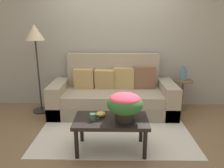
# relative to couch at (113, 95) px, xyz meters

# --- Properties ---
(ground_plane) EXTENTS (14.00, 14.00, 0.00)m
(ground_plane) POSITION_rel_couch_xyz_m (0.03, -0.84, -0.33)
(ground_plane) COLOR brown
(wall_back) EXTENTS (6.40, 0.12, 2.70)m
(wall_back) POSITION_rel_couch_xyz_m (0.03, 0.47, 1.02)
(wall_back) COLOR gray
(wall_back) RESTS_ON ground
(area_rug) EXTENTS (2.32, 1.70, 0.01)m
(area_rug) POSITION_rel_couch_xyz_m (0.03, -0.71, -0.32)
(area_rug) COLOR beige
(area_rug) RESTS_ON ground
(couch) EXTENTS (2.27, 0.89, 1.08)m
(couch) POSITION_rel_couch_xyz_m (0.00, 0.00, 0.00)
(couch) COLOR gray
(couch) RESTS_ON ground
(coffee_table) EXTENTS (0.95, 0.52, 0.45)m
(coffee_table) POSITION_rel_couch_xyz_m (-0.01, -1.32, 0.06)
(coffee_table) COLOR black
(coffee_table) RESTS_ON ground
(side_table) EXTENTS (0.36, 0.36, 0.59)m
(side_table) POSITION_rel_couch_xyz_m (1.35, 0.14, 0.08)
(side_table) COLOR brown
(side_table) RESTS_ON ground
(floor_lamp) EXTENTS (0.34, 0.34, 1.63)m
(floor_lamp) POSITION_rel_couch_xyz_m (-1.38, -0.01, 1.01)
(floor_lamp) COLOR #2D2823
(floor_lamp) RESTS_ON ground
(potted_plant) EXTENTS (0.45, 0.45, 0.36)m
(potted_plant) POSITION_rel_couch_xyz_m (0.16, -1.35, 0.34)
(potted_plant) COLOR black
(potted_plant) RESTS_ON coffee_table
(coffee_mug) EXTENTS (0.12, 0.08, 0.09)m
(coffee_mug) POSITION_rel_couch_xyz_m (-0.24, -1.35, 0.16)
(coffee_mug) COLOR #3D664C
(coffee_mug) RESTS_ON coffee_table
(snack_bowl) EXTENTS (0.13, 0.13, 0.07)m
(snack_bowl) POSITION_rel_couch_xyz_m (-0.15, -1.24, 0.16)
(snack_bowl) COLOR gold
(snack_bowl) RESTS_ON coffee_table
(table_vase) EXTENTS (0.13, 0.13, 0.28)m
(table_vase) POSITION_rel_couch_xyz_m (1.33, 0.12, 0.38)
(table_vase) COLOR slate
(table_vase) RESTS_ON side_table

